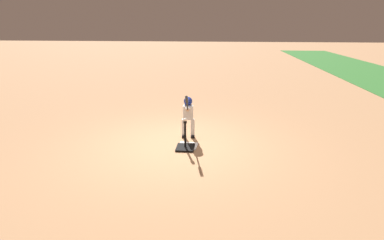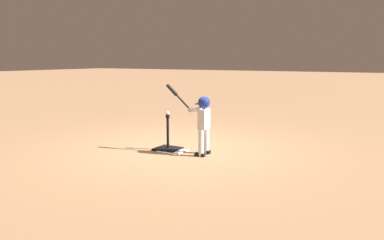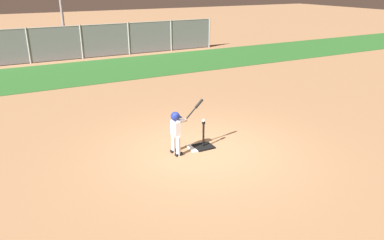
% 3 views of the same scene
% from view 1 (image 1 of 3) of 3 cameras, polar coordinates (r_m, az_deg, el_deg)
% --- Properties ---
extents(ground_plane, '(90.00, 90.00, 0.00)m').
position_cam_1_polar(ground_plane, '(7.09, -3.16, -5.05)').
color(ground_plane, '#99704C').
extents(home_plate, '(0.47, 0.47, 0.02)m').
position_cam_1_polar(home_plate, '(7.09, -0.79, -4.93)').
color(home_plate, white).
rests_on(home_plate, ground_plane).
extents(batting_tee, '(0.46, 0.41, 0.66)m').
position_cam_1_polar(batting_tee, '(6.94, -1.29, -4.79)').
color(batting_tee, black).
rests_on(batting_tee, ground_plane).
extents(batter_child, '(0.86, 0.33, 1.24)m').
position_cam_1_polar(batter_child, '(7.42, -0.76, 1.48)').
color(batter_child, silver).
rests_on(batter_child, ground_plane).
extents(baseball, '(0.07, 0.07, 0.07)m').
position_cam_1_polar(baseball, '(6.73, -1.32, 0.07)').
color(baseball, white).
rests_on(baseball, batting_tee).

